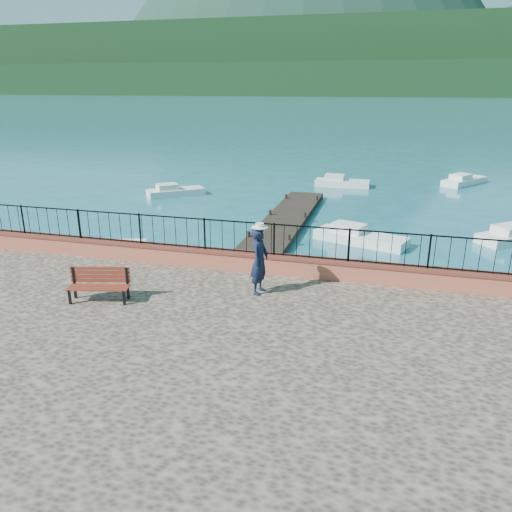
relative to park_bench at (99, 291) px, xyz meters
The scene contains 14 objects.
ground 4.54m from the park_bench, ahead, with size 2000.00×2000.00×0.00m, color #19596B.
parapet 5.34m from the park_bench, 36.94° to the left, with size 28.00×0.46×0.58m, color #A6573C.
railing 5.40m from the park_bench, 36.94° to the left, with size 27.00×0.05×0.95m, color black.
dock 11.81m from the park_bench, 78.84° to the left, with size 2.00×16.00×0.30m, color #2D231C.
far_forest 299.64m from the park_bench, 89.18° to the left, with size 900.00×60.00×18.00m, color black.
foothills 360.12m from the park_bench, 89.32° to the left, with size 900.00×120.00×44.00m, color black.
park_bench is the anchor object (origin of this frame).
person 4.31m from the park_bench, 22.50° to the left, with size 0.68×0.44×1.86m, color black.
hat 4.57m from the park_bench, 22.50° to the left, with size 0.44×0.44×0.12m, color white.
boat_0 6.60m from the park_bench, 107.86° to the left, with size 3.81×1.30×0.80m, color white.
boat_1 12.50m from the park_bench, 60.55° to the left, with size 4.03×1.30×0.80m, color white.
boat_3 18.76m from the park_bench, 107.85° to the left, with size 3.49×1.30×0.80m, color silver.
boat_4 23.99m from the park_bench, 80.32° to the left, with size 3.64×1.30×0.80m, color silver.
boat_5 29.20m from the park_bench, 65.30° to the left, with size 3.89×1.30×0.80m, color silver.
Camera 1 is at (2.87, -10.13, 6.65)m, focal length 35.00 mm.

